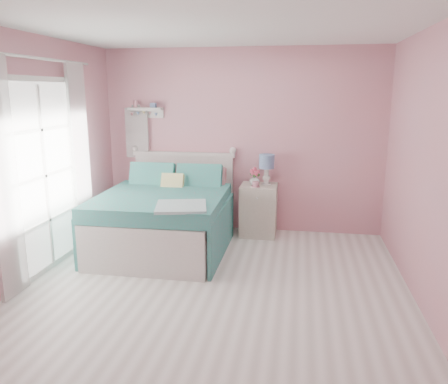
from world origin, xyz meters
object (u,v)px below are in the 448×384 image
(nightstand, at_px, (259,210))
(table_lamp, at_px, (267,164))
(teacup, at_px, (256,184))
(bed, at_px, (166,218))
(vase, at_px, (255,180))

(nightstand, relative_size, table_lamp, 1.70)
(table_lamp, height_order, teacup, table_lamp)
(bed, relative_size, teacup, 20.86)
(bed, bearing_deg, teacup, 26.75)
(vase, bearing_deg, bed, -146.95)
(table_lamp, xyz_separation_m, vase, (-0.16, -0.06, -0.22))
(nightstand, height_order, vase, vase)
(nightstand, relative_size, vase, 4.86)
(bed, distance_m, vase, 1.34)
(teacup, bearing_deg, table_lamp, 52.05)
(table_lamp, distance_m, vase, 0.28)
(vase, relative_size, teacup, 1.58)
(table_lamp, xyz_separation_m, teacup, (-0.13, -0.17, -0.26))
(bed, xyz_separation_m, nightstand, (1.13, 0.72, -0.03))
(bed, relative_size, vase, 13.21)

